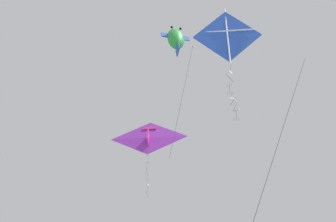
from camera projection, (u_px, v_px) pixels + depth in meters
kite_delta_mid_left at (149, 138)px, 30.86m from camera, size 1.98×3.02×4.60m
kite_fish_low_drifter at (176, 39)px, 27.83m from camera, size 1.71×1.44×7.89m
kite_diamond_upper_right at (228, 38)px, 15.39m from camera, size 2.22×2.57×7.65m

